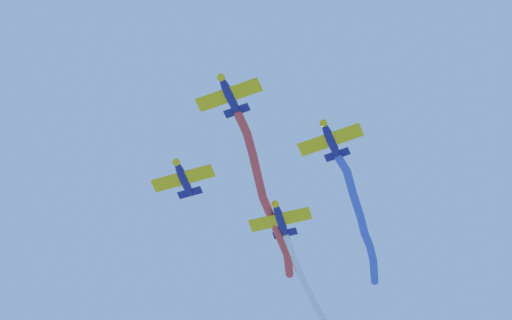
% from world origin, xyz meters
% --- Properties ---
extents(airplane_lead, '(4.68, 6.01, 1.52)m').
position_xyz_m(airplane_lead, '(4.14, 5.60, 86.43)').
color(airplane_lead, navy).
extents(smoke_trail_lead, '(16.74, 11.29, 1.47)m').
position_xyz_m(smoke_trail_lead, '(-5.81, -0.59, 86.44)').
color(smoke_trail_lead, '#DB4C4C').
extents(airplane_left_wing, '(4.69, 6.02, 1.52)m').
position_xyz_m(airplane_left_wing, '(-5.74, 8.37, 86.03)').
color(airplane_left_wing, navy).
extents(smoke_trail_left_wing, '(15.13, 10.06, 2.82)m').
position_xyz_m(smoke_trail_left_wing, '(-15.02, 3.08, 87.01)').
color(smoke_trail_left_wing, '#4C75DB').
extents(airplane_right_wing, '(4.69, 5.90, 1.52)m').
position_xyz_m(airplane_right_wing, '(1.37, -4.27, 86.73)').
color(airplane_right_wing, navy).
extents(airplane_slot, '(4.77, 5.82, 1.52)m').
position_xyz_m(airplane_slot, '(-8.51, -1.50, 86.23)').
color(airplane_slot, navy).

